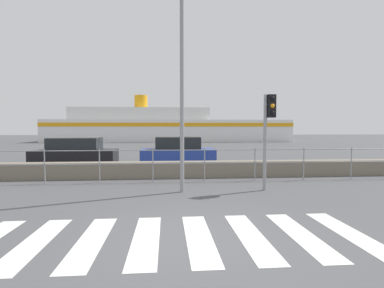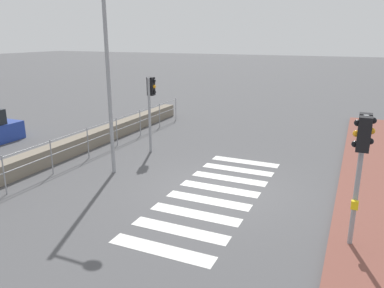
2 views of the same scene
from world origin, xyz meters
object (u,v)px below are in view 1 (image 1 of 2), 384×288
traffic_light_far (269,120)px  ferry_boat (164,127)px  parked_car_black (76,153)px  streetlamp (182,65)px  parked_car_blue (178,152)px

traffic_light_far → ferry_boat: bearing=95.8°
ferry_boat → parked_car_black: bearing=-99.1°
parked_car_black → traffic_light_far: bearing=-42.4°
ferry_boat → traffic_light_far: bearing=-84.2°
streetlamp → ferry_boat: (-0.84, 34.08, -1.65)m
traffic_light_far → streetlamp: (-2.59, -0.27, 1.53)m
streetlamp → ferry_boat: bearing=91.4°
streetlamp → parked_car_blue: (0.14, 7.32, -3.03)m
traffic_light_far → ferry_boat: size_ratio=0.09×
parked_car_black → parked_car_blue: parked_car_blue is taller
streetlamp → ferry_boat: 34.13m
traffic_light_far → streetlamp: streetlamp is taller
traffic_light_far → streetlamp: size_ratio=0.49×
ferry_boat → parked_car_black: size_ratio=8.20×
parked_car_black → parked_car_blue: 5.26m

